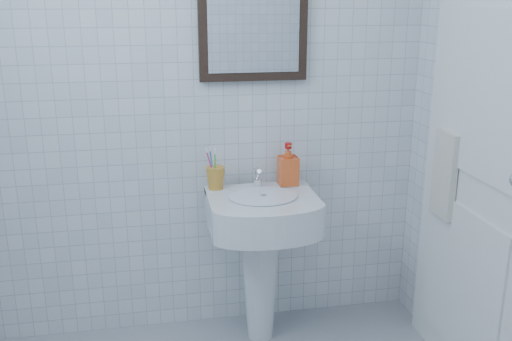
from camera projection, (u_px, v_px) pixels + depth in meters
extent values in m
cube|color=silver|center=(194.00, 79.00, 2.61)|extent=(2.20, 0.02, 2.50)
cone|color=silver|center=(260.00, 279.00, 2.75)|extent=(0.19, 0.19, 0.62)
cube|color=silver|center=(262.00, 211.00, 2.60)|extent=(0.49, 0.35, 0.15)
cube|color=silver|center=(257.00, 188.00, 2.71)|extent=(0.49, 0.09, 0.03)
cylinder|color=white|center=(263.00, 196.00, 2.55)|extent=(0.31, 0.31, 0.01)
cylinder|color=silver|center=(258.00, 183.00, 2.68)|extent=(0.04, 0.04, 0.04)
cylinder|color=silver|center=(258.00, 174.00, 2.66)|extent=(0.02, 0.08, 0.06)
cylinder|color=silver|center=(257.00, 175.00, 2.69)|extent=(0.03, 0.04, 0.07)
imported|color=#E84F16|center=(288.00, 164.00, 2.70)|extent=(0.09, 0.09, 0.20)
cube|color=black|center=(253.00, 12.00, 2.56)|extent=(0.50, 0.04, 0.62)
cube|color=white|center=(254.00, 12.00, 2.54)|extent=(0.42, 0.00, 0.54)
cube|color=silver|center=(481.00, 157.00, 2.27)|extent=(0.04, 0.80, 2.00)
torus|color=silver|center=(453.00, 134.00, 2.43)|extent=(0.01, 0.18, 0.18)
cube|color=beige|center=(445.00, 175.00, 2.47)|extent=(0.03, 0.16, 0.38)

